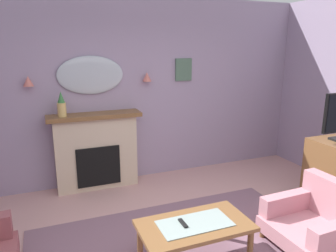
% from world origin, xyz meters
% --- Properties ---
extents(wall_back, '(7.01, 0.10, 2.87)m').
position_xyz_m(wall_back, '(0.00, 2.56, 1.44)').
color(wall_back, '#9E8CA8').
rests_on(wall_back, ground).
extents(fireplace, '(1.36, 0.36, 1.16)m').
position_xyz_m(fireplace, '(-0.57, 2.34, 0.57)').
color(fireplace, beige).
rests_on(fireplace, ground).
extents(mantel_vase_centre, '(0.12, 0.12, 0.36)m').
position_xyz_m(mantel_vase_centre, '(-1.02, 2.31, 1.32)').
color(mantel_vase_centre, tan).
rests_on(mantel_vase_centre, fireplace).
extents(wall_mirror, '(0.96, 0.06, 0.56)m').
position_xyz_m(wall_mirror, '(-0.57, 2.48, 1.71)').
color(wall_mirror, '#B2BCC6').
extents(wall_sconce_left, '(0.14, 0.14, 0.14)m').
position_xyz_m(wall_sconce_left, '(-1.42, 2.43, 1.66)').
color(wall_sconce_left, '#D17066').
extents(wall_sconce_right, '(0.14, 0.14, 0.14)m').
position_xyz_m(wall_sconce_right, '(0.28, 2.43, 1.66)').
color(wall_sconce_right, '#D17066').
extents(framed_picture, '(0.28, 0.03, 0.36)m').
position_xyz_m(framed_picture, '(0.93, 2.49, 1.75)').
color(framed_picture, '#4C6B56').
extents(coffee_table, '(1.10, 0.60, 0.45)m').
position_xyz_m(coffee_table, '(0.01, 0.17, 0.38)').
color(coffee_table, brown).
rests_on(coffee_table, ground).
extents(tv_remote, '(0.04, 0.16, 0.02)m').
position_xyz_m(tv_remote, '(-0.10, 0.20, 0.45)').
color(tv_remote, black).
rests_on(tv_remote, coffee_table).
extents(armchair_by_coffee_table, '(0.84, 0.84, 0.71)m').
position_xyz_m(armchair_by_coffee_table, '(1.38, -0.05, 0.31)').
color(armchair_by_coffee_table, '#B77A84').
rests_on(armchair_by_coffee_table, ground).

